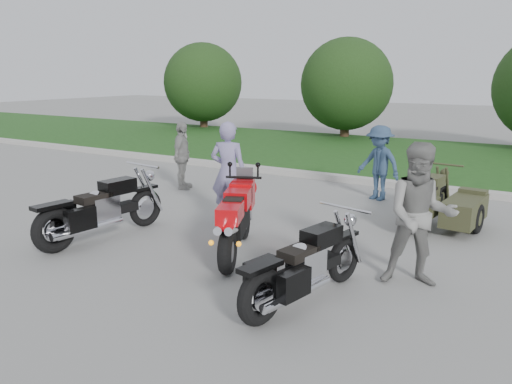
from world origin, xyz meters
The scene contains 13 objects.
ground centered at (0.00, 0.00, 0.00)m, with size 80.00×80.00×0.00m, color gray.
curb centered at (0.00, 6.00, 0.07)m, with size 60.00×0.30×0.15m, color #B5B2AA.
grass_strip centered at (0.00, 10.15, 0.07)m, with size 60.00×8.00×0.14m, color #2D6322.
tree_far_left centered at (-10.00, 13.50, 2.19)m, with size 3.60×3.60×4.00m.
tree_mid_left centered at (-3.00, 13.50, 2.19)m, with size 3.60×3.60×4.00m.
sportbike_red centered at (0.37, 0.29, 0.58)m, with size 0.98×1.98×0.99m.
cruiser_left centered at (-1.92, -0.24, 0.47)m, with size 0.54×2.41×0.93m.
cruiser_right centered at (1.88, -0.65, 0.43)m, with size 0.63×2.17×0.85m.
cruiser_sidecar centered at (2.79, 3.28, 0.38)m, with size 1.15×2.13×0.82m.
person_stripe centered at (-0.70, 1.70, 0.91)m, with size 0.66×0.43×1.82m, color #8880AF.
person_grey centered at (2.90, 0.60, 0.91)m, with size 0.89×0.69×1.82m, color gray.
person_denim centered at (1.13, 4.65, 0.79)m, with size 1.02×0.59×1.58m, color #304865.
person_back centered at (-3.08, 3.34, 0.78)m, with size 0.91×0.38×1.56m, color #999893.
Camera 1 is at (4.18, -5.55, 2.63)m, focal length 35.00 mm.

